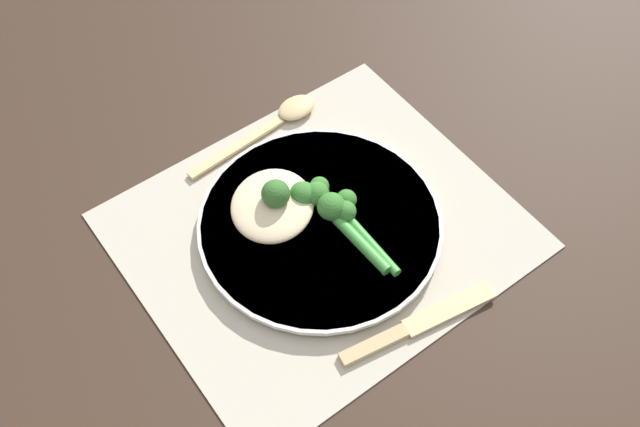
% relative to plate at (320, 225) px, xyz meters
% --- Properties ---
extents(ground_plane, '(3.00, 3.00, 0.00)m').
position_rel_plate_xyz_m(ground_plane, '(0.00, 0.00, -0.01)').
color(ground_plane, '#332319').
extents(placemat, '(0.39, 0.34, 0.00)m').
position_rel_plate_xyz_m(placemat, '(0.00, 0.00, -0.01)').
color(placemat, '#B2A893').
rests_on(placemat, ground_plane).
extents(plate, '(0.26, 0.26, 0.01)m').
position_rel_plate_xyz_m(plate, '(0.00, 0.00, 0.00)').
color(plate, silver).
rests_on(plate, placemat).
extents(chicken_fillet, '(0.13, 0.13, 0.02)m').
position_rel_plate_xyz_m(chicken_fillet, '(0.03, -0.04, 0.02)').
color(chicken_fillet, beige).
rests_on(chicken_fillet, plate).
extents(pesto_dollop_primary, '(0.03, 0.03, 0.03)m').
position_rel_plate_xyz_m(pesto_dollop_primary, '(0.03, -0.04, 0.04)').
color(pesto_dollop_primary, '#336628').
rests_on(pesto_dollop_primary, chicken_fillet).
extents(broccoli_stalk_right, '(0.04, 0.14, 0.03)m').
position_rel_plate_xyz_m(broccoli_stalk_right, '(-0.01, -0.01, 0.02)').
color(broccoli_stalk_right, '#3D8E38').
rests_on(broccoli_stalk_right, plate).
extents(broccoli_stalk_front, '(0.05, 0.11, 0.03)m').
position_rel_plate_xyz_m(broccoli_stalk_front, '(-0.02, 0.01, 0.02)').
color(broccoli_stalk_front, '#3D8E38').
rests_on(broccoli_stalk_front, plate).
extents(knife, '(0.17, 0.04, 0.01)m').
position_rel_plate_xyz_m(knife, '(-0.01, 0.15, -0.01)').
color(knife, tan).
rests_on(knife, placemat).
extents(spoon, '(0.18, 0.04, 0.01)m').
position_rel_plate_xyz_m(spoon, '(-0.06, -0.15, -0.00)').
color(spoon, tan).
rests_on(spoon, placemat).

